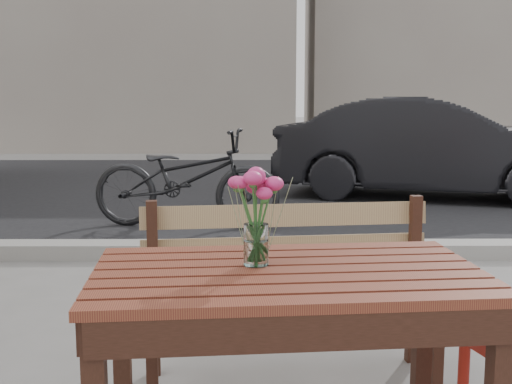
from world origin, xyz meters
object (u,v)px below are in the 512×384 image
at_px(parked_car, 432,148).
at_px(bicycle, 186,178).
at_px(main_table, 288,307).
at_px(main_vase, 256,205).

bearing_deg(parked_car, bicycle, 138.29).
height_order(main_table, main_vase, main_vase).
distance_m(main_table, parked_car, 6.48).
bearing_deg(bicycle, parked_car, -48.48).
distance_m(main_table, main_vase, 0.33).
bearing_deg(main_table, main_vase, 146.07).
bearing_deg(parked_car, main_table, 176.29).
xyz_separation_m(main_table, main_vase, (-0.10, 0.05, 0.31)).
xyz_separation_m(main_vase, bicycle, (-0.66, 4.19, -0.45)).
xyz_separation_m(main_vase, parked_car, (2.24, 6.06, -0.29)).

